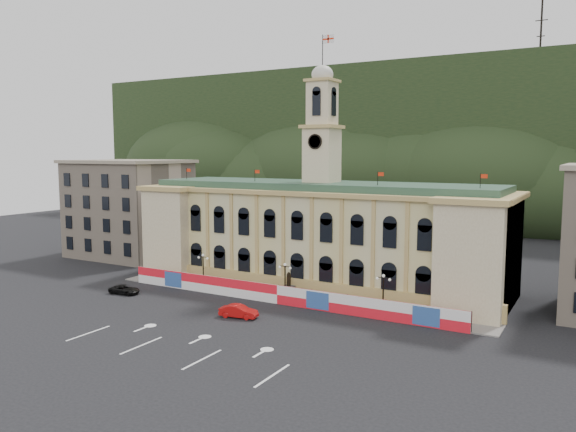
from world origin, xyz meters
The scene contains 13 objects.
ground centered at (0.00, 0.00, 0.00)m, with size 260.00×260.00×0.00m, color black.
lane_markings centered at (0.00, -5.00, 0.00)m, with size 26.00×10.00×0.02m, color white, non-canonical shape.
hill_ridge centered at (0.03, 121.99, 19.48)m, with size 230.00×80.00×64.00m.
city_hall centered at (0.00, 27.63, 7.85)m, with size 56.20×17.60×37.10m.
side_building_left centered at (-43.00, 30.93, 9.33)m, with size 21.00×17.00×18.60m.
hoarding_fence centered at (0.06, 15.07, 1.25)m, with size 50.00×0.44×2.50m.
pavement centered at (0.00, 17.75, 0.08)m, with size 56.00×5.50×0.16m, color slate.
statue centered at (0.00, 18.00, 1.19)m, with size 1.40×1.40×3.72m.
lamp_left centered at (-14.00, 17.00, 3.07)m, with size 1.96×0.44×5.15m.
lamp_center centered at (0.00, 17.00, 3.07)m, with size 1.96×0.44×5.15m.
lamp_right centered at (14.00, 17.00, 3.07)m, with size 1.96×0.44×5.15m.
red_sedan centered at (-0.90, 7.25, 0.78)m, with size 4.97×2.50×1.56m, color #B00D0C.
black_suv centered at (-21.61, 8.69, 0.63)m, with size 4.73×2.59×1.25m, color black.
Camera 1 is at (37.37, -47.53, 20.05)m, focal length 35.00 mm.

